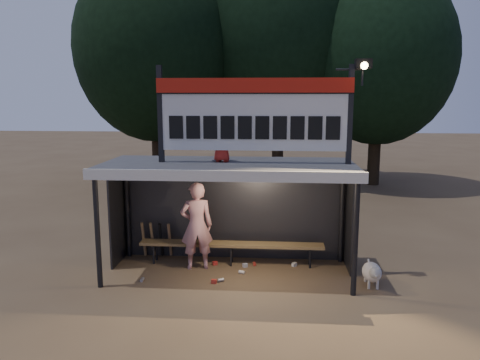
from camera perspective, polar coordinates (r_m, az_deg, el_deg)
name	(u,v)px	position (r m, az deg, el deg)	size (l,w,h in m)	color
ground	(229,273)	(9.90, -1.36, -11.28)	(80.00, 80.00, 0.00)	brown
player	(197,226)	(9.93, -5.32, -5.57)	(0.68, 0.45, 1.87)	silver
child_a	(218,139)	(9.49, -2.70, 5.02)	(0.44, 0.34, 0.90)	slate
child_b	(222,140)	(9.39, -2.20, 4.90)	(0.43, 0.28, 0.88)	#B5241B
dugout_shelter	(230,184)	(9.63, -1.26, -0.46)	(5.10, 2.08, 2.32)	#3D3D3F
scoreboard_assembly	(257,112)	(9.18, 2.05, 8.31)	(4.10, 0.27, 1.99)	black
bench	(231,245)	(10.27, -1.06, -7.92)	(4.00, 0.35, 0.48)	olive
tree_left	(155,49)	(19.90, -10.32, 15.40)	(6.46, 6.46, 9.27)	black
tree_mid	(279,36)	(20.83, 4.80, 17.08)	(7.22, 7.22, 10.36)	#322316
tree_right	(379,57)	(20.15, 16.58, 14.16)	(6.08, 6.08, 8.72)	black
dog	(372,272)	(9.52, 15.81, -10.77)	(0.36, 0.81, 0.49)	white
bats	(157,240)	(10.82, -10.12, -7.16)	(0.68, 0.36, 0.84)	olive
litter	(230,271)	(9.92, -1.23, -11.01)	(3.14, 1.20, 0.08)	#AC221D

